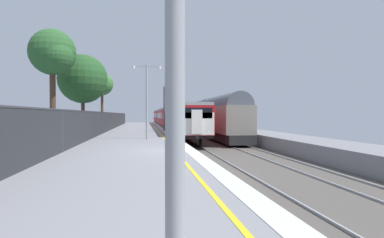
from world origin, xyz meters
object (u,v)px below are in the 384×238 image
(freight_train_adjacent_track, at_px, (210,116))
(background_tree_right, at_px, (82,81))
(background_tree_left, at_px, (53,54))
(platform_lamp_mid, at_px, (147,95))
(signal_gantry, at_px, (167,103))
(background_tree_centre, at_px, (102,85))
(commuter_train_at_platform, at_px, (168,117))

(freight_train_adjacent_track, height_order, background_tree_right, background_tree_right)
(freight_train_adjacent_track, relative_size, background_tree_left, 3.24)
(platform_lamp_mid, bearing_deg, freight_train_adjacent_track, 63.39)
(signal_gantry, bearing_deg, freight_train_adjacent_track, 36.71)
(freight_train_adjacent_track, relative_size, signal_gantry, 5.63)
(signal_gantry, bearing_deg, background_tree_centre, 115.05)
(signal_gantry, height_order, background_tree_centre, background_tree_centre)
(platform_lamp_mid, height_order, background_tree_left, background_tree_left)
(background_tree_left, bearing_deg, commuter_train_at_platform, 68.70)
(commuter_train_at_platform, bearing_deg, background_tree_centre, 175.01)
(commuter_train_at_platform, distance_m, platform_lamp_mid, 30.25)
(platform_lamp_mid, distance_m, background_tree_centre, 31.85)
(signal_gantry, relative_size, background_tree_right, 0.66)
(signal_gantry, xyz_separation_m, background_tree_centre, (-9.18, 19.64, 3.52))
(background_tree_left, bearing_deg, background_tree_centre, 90.08)
(background_tree_left, xyz_separation_m, background_tree_centre, (-0.04, 28.11, 0.20))
(background_tree_right, bearing_deg, background_tree_centre, 93.05)
(signal_gantry, height_order, platform_lamp_mid, platform_lamp_mid)
(platform_lamp_mid, bearing_deg, background_tree_left, 158.00)
(freight_train_adjacent_track, xyz_separation_m, background_tree_left, (-14.60, -12.54, 4.75))
(freight_train_adjacent_track, bearing_deg, background_tree_left, -139.34)
(commuter_train_at_platform, bearing_deg, freight_train_adjacent_track, -74.69)
(platform_lamp_mid, xyz_separation_m, background_tree_right, (-5.70, 7.29, 1.67))
(freight_train_adjacent_track, distance_m, background_tree_left, 19.83)
(commuter_train_at_platform, distance_m, freight_train_adjacent_track, 15.17)
(platform_lamp_mid, bearing_deg, commuter_train_at_platform, 83.00)
(background_tree_right, bearing_deg, background_tree_left, -105.18)
(commuter_train_at_platform, height_order, background_tree_left, background_tree_left)
(commuter_train_at_platform, bearing_deg, signal_gantry, -94.47)
(signal_gantry, xyz_separation_m, background_tree_left, (-9.14, -8.47, 3.31))
(platform_lamp_mid, distance_m, background_tree_left, 8.11)
(platform_lamp_mid, bearing_deg, background_tree_centre, 102.69)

